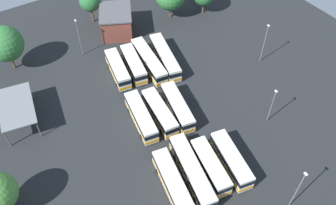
% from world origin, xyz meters
% --- Properties ---
extents(ground_plane, '(105.49, 105.49, 0.00)m').
position_xyz_m(ground_plane, '(0.00, 0.00, 0.00)').
color(ground_plane, black).
extents(bus_row0_slot0, '(10.83, 4.74, 3.46)m').
position_xyz_m(bus_row0_slot0, '(-15.14, -2.69, 1.83)').
color(bus_row0_slot0, silver).
rests_on(bus_row0_slot0, ground_plane).
extents(bus_row0_slot1, '(10.41, 4.48, 3.46)m').
position_xyz_m(bus_row0_slot1, '(-14.24, 0.96, 1.83)').
color(bus_row0_slot1, silver).
rests_on(bus_row0_slot1, ground_plane).
extents(bus_row0_slot2, '(13.70, 5.40, 3.46)m').
position_xyz_m(bus_row0_slot2, '(-13.43, 4.04, 1.83)').
color(bus_row0_slot2, silver).
rests_on(bus_row0_slot2, ground_plane).
extents(bus_row0_slot3, '(11.41, 4.73, 3.46)m').
position_xyz_m(bus_row0_slot3, '(-13.21, 7.73, 1.83)').
color(bus_row0_slot3, silver).
rests_on(bus_row0_slot3, ground_plane).
extents(bus_row1_slot1, '(11.31, 4.90, 3.46)m').
position_xyz_m(bus_row1_slot1, '(-0.60, -1.84, 1.83)').
color(bus_row1_slot1, silver).
rests_on(bus_row1_slot1, ground_plane).
extents(bus_row1_slot2, '(10.90, 3.90, 3.46)m').
position_xyz_m(bus_row1_slot2, '(0.07, 1.66, 1.83)').
color(bus_row1_slot2, silver).
rests_on(bus_row1_slot2, ground_plane).
extents(bus_row1_slot3, '(11.32, 4.48, 3.46)m').
position_xyz_m(bus_row1_slot3, '(1.06, 5.09, 1.83)').
color(bus_row1_slot3, silver).
rests_on(bus_row1_slot3, ground_plane).
extents(bus_row2_slot0, '(13.69, 5.70, 3.46)m').
position_xyz_m(bus_row2_slot0, '(12.70, -7.64, 1.83)').
color(bus_row2_slot0, silver).
rests_on(bus_row2_slot0, ground_plane).
extents(bus_row2_slot1, '(13.67, 4.29, 3.46)m').
position_xyz_m(bus_row2_slot1, '(13.50, -4.11, 1.83)').
color(bus_row2_slot1, silver).
rests_on(bus_row2_slot1, ground_plane).
extents(bus_row2_slot2, '(10.79, 4.66, 3.46)m').
position_xyz_m(bus_row2_slot2, '(14.46, -0.91, 1.83)').
color(bus_row2_slot2, silver).
rests_on(bus_row2_slot2, ground_plane).
extents(bus_row2_slot3, '(10.69, 4.56, 3.46)m').
position_xyz_m(bus_row2_slot3, '(14.93, 2.59, 1.83)').
color(bus_row2_slot3, silver).
rests_on(bus_row2_slot3, ground_plane).
extents(depot_building, '(11.58, 10.65, 5.71)m').
position_xyz_m(depot_building, '(28.67, -4.33, 2.87)').
color(depot_building, brown).
rests_on(depot_building, ground_plane).
extents(maintenance_shelter, '(11.71, 7.80, 4.19)m').
position_xyz_m(maintenance_shelter, '(13.74, 23.48, 3.99)').
color(maintenance_shelter, slate).
rests_on(maintenance_shelter, ground_plane).
extents(lamp_post_mid_lot, '(0.56, 0.28, 9.46)m').
position_xyz_m(lamp_post_mid_lot, '(2.03, -25.52, 5.15)').
color(lamp_post_mid_lot, slate).
rests_on(lamp_post_mid_lot, ground_plane).
extents(lamp_post_by_building, '(0.56, 0.28, 7.94)m').
position_xyz_m(lamp_post_by_building, '(-11.27, -14.93, 4.38)').
color(lamp_post_by_building, slate).
rests_on(lamp_post_by_building, ground_plane).
extents(lamp_post_far_corner, '(0.56, 0.28, 9.49)m').
position_xyz_m(lamp_post_far_corner, '(-25.74, -5.64, 5.17)').
color(lamp_post_far_corner, slate).
rests_on(lamp_post_far_corner, ground_plane).
extents(lamp_post_near_entrance, '(0.56, 0.28, 9.08)m').
position_xyz_m(lamp_post_near_entrance, '(25.39, 6.08, 4.96)').
color(lamp_post_near_entrance, slate).
rests_on(lamp_post_near_entrance, ground_plane).
extents(tree_west_edge, '(7.37, 7.37, 10.16)m').
position_xyz_m(tree_west_edge, '(29.27, 20.17, 6.46)').
color(tree_west_edge, brown).
rests_on(tree_west_edge, ground_plane).
extents(tree_south_edge, '(5.06, 5.06, 8.28)m').
position_xyz_m(tree_south_edge, '(35.69, -1.32, 5.73)').
color(tree_south_edge, brown).
rests_on(tree_south_edge, ground_plane).
extents(puddle_near_shelter, '(2.42, 2.42, 0.01)m').
position_xyz_m(puddle_near_shelter, '(-0.07, -5.94, 0.00)').
color(puddle_near_shelter, black).
rests_on(puddle_near_shelter, ground_plane).
extents(puddle_centre_drain, '(4.04, 4.04, 0.01)m').
position_xyz_m(puddle_centre_drain, '(-6.63, 0.18, 0.00)').
color(puddle_centre_drain, black).
rests_on(puddle_centre_drain, ground_plane).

